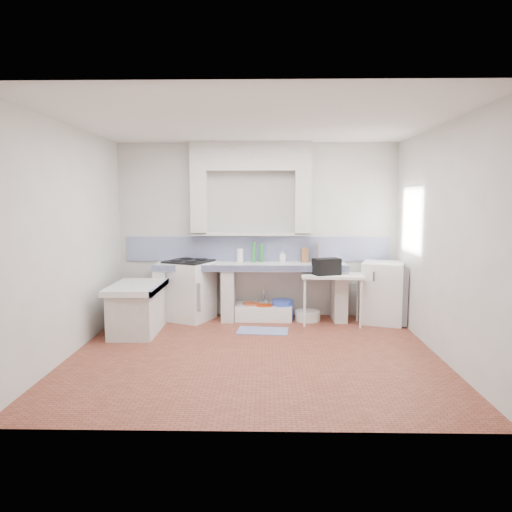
{
  "coord_description": "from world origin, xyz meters",
  "views": [
    {
      "loc": [
        0.14,
        -5.71,
        1.9
      ],
      "look_at": [
        0.0,
        1.0,
        1.1
      ],
      "focal_mm": 33.34,
      "sensor_mm": 36.0,
      "label": 1
    }
  ],
  "objects_px": {
    "stove": "(189,291)",
    "sink": "(264,313)",
    "side_table": "(332,299)",
    "fridge": "(383,292)"
  },
  "relations": [
    {
      "from": "sink",
      "to": "fridge",
      "type": "xyz_separation_m",
      "value": [
        1.85,
        -0.14,
        0.36
      ]
    },
    {
      "from": "sink",
      "to": "side_table",
      "type": "relative_size",
      "value": 0.96
    },
    {
      "from": "side_table",
      "to": "fridge",
      "type": "bearing_deg",
      "value": 13.5
    },
    {
      "from": "stove",
      "to": "sink",
      "type": "distance_m",
      "value": 1.23
    },
    {
      "from": "side_table",
      "to": "fridge",
      "type": "height_order",
      "value": "fridge"
    },
    {
      "from": "side_table",
      "to": "fridge",
      "type": "relative_size",
      "value": 0.98
    },
    {
      "from": "fridge",
      "to": "stove",
      "type": "bearing_deg",
      "value": -164.4
    },
    {
      "from": "side_table",
      "to": "stove",
      "type": "bearing_deg",
      "value": 178.13
    },
    {
      "from": "sink",
      "to": "fridge",
      "type": "bearing_deg",
      "value": -3.11
    },
    {
      "from": "stove",
      "to": "sink",
      "type": "bearing_deg",
      "value": 26.54
    }
  ]
}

